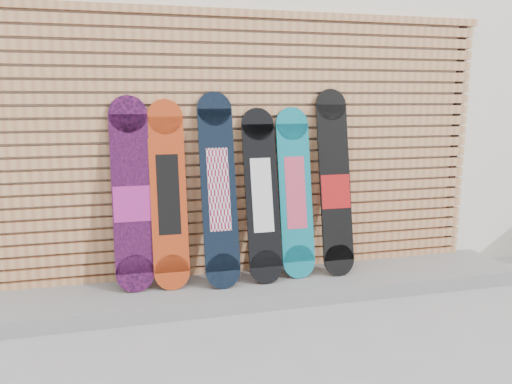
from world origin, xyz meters
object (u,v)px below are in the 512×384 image
snowboard_0 (132,195)px  snowboard_1 (168,195)px  snowboard_2 (219,189)px  snowboard_4 (295,193)px  snowboard_3 (262,195)px  snowboard_5 (335,184)px

snowboard_0 → snowboard_1: (0.28, -0.01, -0.00)m
snowboard_1 → snowboard_2: (0.39, -0.04, 0.03)m
snowboard_0 → snowboard_4: size_ratio=1.07×
snowboard_3 → snowboard_0: bearing=177.9°
snowboard_0 → snowboard_2: bearing=-4.0°
snowboard_3 → snowboard_1: bearing=177.9°
snowboard_2 → snowboard_1: bearing=174.4°
snowboard_0 → snowboard_3: 1.03m
snowboard_2 → snowboard_4: snowboard_2 is taller
snowboard_0 → snowboard_2: snowboard_2 is taller
snowboard_2 → snowboard_4: bearing=3.3°
snowboard_4 → snowboard_5: (0.35, -0.02, 0.06)m
snowboard_0 → snowboard_4: bearing=-0.4°
snowboard_0 → snowboard_3: size_ratio=1.07×
snowboard_0 → snowboard_5: bearing=-0.9°
snowboard_0 → snowboard_5: (1.67, -0.03, 0.03)m
snowboard_1 → snowboard_2: 0.40m
snowboard_1 → snowboard_2: snowboard_2 is taller
snowboard_1 → snowboard_2: bearing=-5.6°
snowboard_3 → snowboard_5: 0.65m
snowboard_3 → snowboard_5: bearing=0.9°
snowboard_3 → snowboard_4: 0.30m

